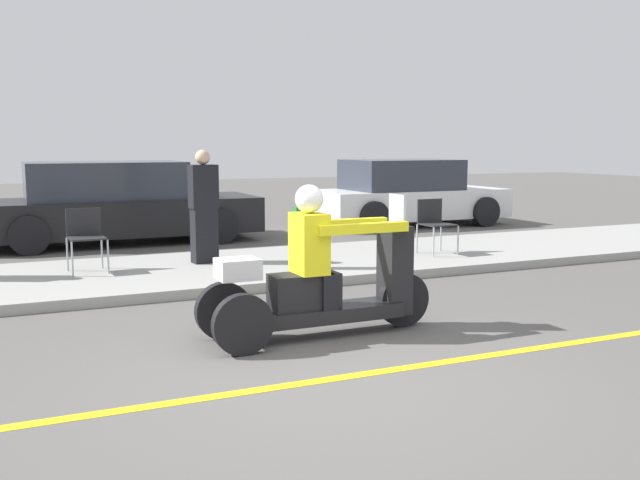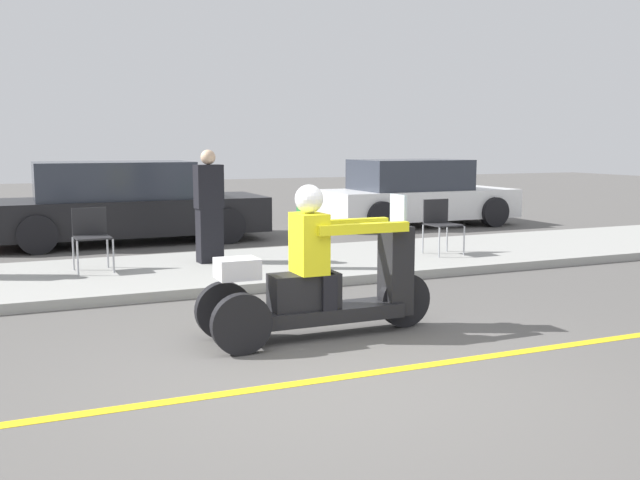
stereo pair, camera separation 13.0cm
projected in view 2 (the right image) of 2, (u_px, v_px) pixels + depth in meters
ground_plane at (330, 379)px, 5.42m from camera, size 60.00×60.00×0.00m
lane_stripe at (378, 372)px, 5.58m from camera, size 24.00×0.12×0.01m
sidewalk_strip at (191, 272)px, 9.60m from camera, size 28.00×2.80×0.12m
motorcycle_trike at (320, 282)px, 6.57m from camera, size 2.26×0.65×1.41m
spectator_far_back at (306, 234)px, 9.48m from camera, size 0.23×0.15×0.95m
spectator_end_of_line at (209, 208)px, 9.94m from camera, size 0.39×0.26×1.58m
folding_chair_curbside at (440, 220)px, 10.77m from camera, size 0.47×0.47×0.82m
folding_chair_set_back at (91, 232)px, 9.33m from camera, size 0.48×0.48×0.82m
parked_car_lot_center at (124, 204)px, 12.85m from camera, size 4.87×2.02×1.46m
parked_car_lot_far at (415, 194)px, 15.51m from camera, size 4.22×1.99×1.44m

